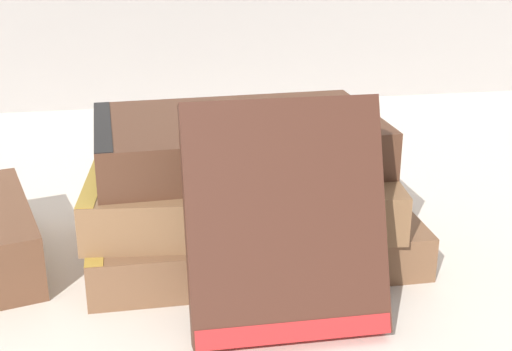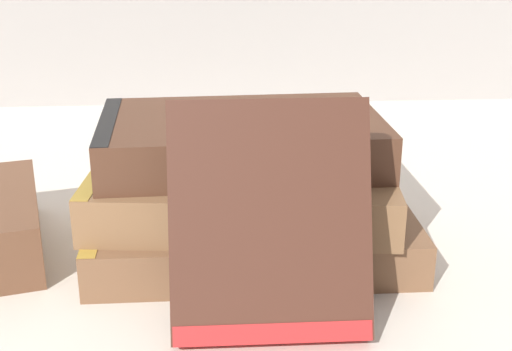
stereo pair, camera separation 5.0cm
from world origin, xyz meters
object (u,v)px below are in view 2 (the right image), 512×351
object	(u,v)px
book_flat_top	(234,139)
book_leaning_front	(270,229)
pocket_watch	(291,117)
reading_glasses	(152,189)
book_flat_bottom	(245,230)
book_flat_middle	(235,189)

from	to	relation	value
book_flat_top	book_leaning_front	distance (m)	0.12
book_leaning_front	pocket_watch	size ratio (longest dim) A/B	2.56
reading_glasses	book_leaning_front	bearing A→B (deg)	-69.94
book_flat_bottom	book_flat_top	bearing A→B (deg)	118.66
book_flat_bottom	book_flat_middle	bearing A→B (deg)	177.94
book_flat_top	book_flat_middle	bearing A→B (deg)	-92.77
book_flat_top	reading_glasses	bearing A→B (deg)	120.84
book_flat_middle	book_flat_top	bearing A→B (deg)	94.85
book_flat_bottom	book_flat_middle	distance (m)	0.03
reading_glasses	book_flat_top	bearing A→B (deg)	-58.24
book_flat_middle	book_flat_bottom	bearing A→B (deg)	3.59
book_flat_middle	book_leaning_front	bearing A→B (deg)	-75.31
book_flat_middle	pocket_watch	world-z (taller)	pocket_watch
book_flat_middle	book_flat_top	xyz separation A→B (m)	(0.00, 0.01, 0.03)
book_flat_middle	reading_glasses	bearing A→B (deg)	125.61
book_flat_bottom	pocket_watch	world-z (taller)	pocket_watch
reading_glasses	pocket_watch	bearing A→B (deg)	-49.14
book_leaning_front	pocket_watch	xyz separation A→B (m)	(0.02, 0.10, 0.04)
book_flat_top	book_leaning_front	world-z (taller)	book_leaning_front
book_flat_middle	pocket_watch	distance (m)	0.07
book_flat_middle	reading_glasses	xyz separation A→B (m)	(-0.07, 0.12, -0.05)
book_flat_bottom	book_flat_middle	xyz separation A→B (m)	(-0.01, 0.00, 0.03)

